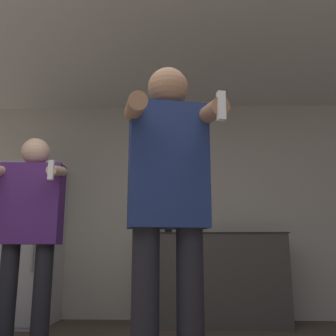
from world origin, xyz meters
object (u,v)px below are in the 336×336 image
object	(u,v)px
bottle_brown_liquor	(156,225)
person_man_side	(30,224)
bottle_amber_bourbon	(191,223)
refrigerator	(27,242)
bottle_short_whiskey	(168,224)
person_woman_foreground	(168,200)

from	to	relation	value
bottle_brown_liquor	person_man_side	size ratio (longest dim) A/B	0.15
bottle_brown_liquor	bottle_amber_bourbon	bearing A→B (deg)	0.00
refrigerator	bottle_amber_bourbon	distance (m)	1.82
person_man_side	bottle_brown_liquor	bearing A→B (deg)	57.80
person_man_side	bottle_short_whiskey	bearing A→B (deg)	53.94
bottle_amber_bourbon	person_woman_foreground	distance (m)	2.27
bottle_amber_bourbon	person_man_side	size ratio (longest dim) A/B	0.17
refrigerator	person_man_side	world-z (taller)	refrigerator
refrigerator	person_man_side	bearing A→B (deg)	-67.51
bottle_amber_bourbon	person_man_side	world-z (taller)	person_man_side
refrigerator	person_woman_foreground	bearing A→B (deg)	-53.62
bottle_short_whiskey	person_woman_foreground	bearing A→B (deg)	-88.09
bottle_amber_bourbon	person_woman_foreground	size ratio (longest dim) A/B	0.16
bottle_short_whiskey	person_man_side	xyz separation A→B (m)	(-1.00, -1.38, -0.09)
person_man_side	bottle_amber_bourbon	bearing A→B (deg)	47.57
bottle_brown_liquor	bottle_amber_bourbon	xyz separation A→B (m)	(0.39, 0.00, 0.02)
bottle_brown_liquor	person_man_side	bearing A→B (deg)	-122.20
bottle_brown_liquor	bottle_short_whiskey	world-z (taller)	bottle_short_whiskey
bottle_amber_bourbon	person_man_side	bearing A→B (deg)	-132.43
person_woman_foreground	bottle_brown_liquor	bearing A→B (deg)	95.33
refrigerator	bottle_brown_liquor	distance (m)	1.43
bottle_brown_liquor	bottle_amber_bourbon	world-z (taller)	bottle_amber_bourbon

